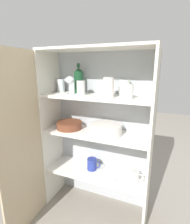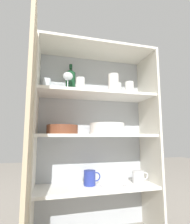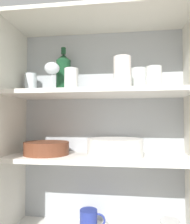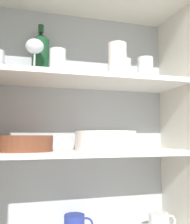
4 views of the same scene
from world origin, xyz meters
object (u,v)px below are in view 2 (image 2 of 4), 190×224
wine_bottle (70,81)px  coffee_mug_primary (90,178)px  mixing_bowl_large (62,129)px  plate_stack_white (107,129)px

wine_bottle → coffee_mug_primary: wine_bottle is taller
mixing_bowl_large → coffee_mug_primary: mixing_bowl_large is taller
wine_bottle → plate_stack_white: bearing=-15.8°
wine_bottle → plate_stack_white: wine_bottle is taller
coffee_mug_primary → plate_stack_white: bearing=-8.8°
mixing_bowl_large → coffee_mug_primary: (0.21, 0.02, -0.35)m
plate_stack_white → coffee_mug_primary: (-0.13, 0.02, -0.35)m
wine_bottle → mixing_bowl_large: bearing=-126.5°
coffee_mug_primary → wine_bottle: bearing=158.6°
mixing_bowl_large → coffee_mug_primary: size_ratio=1.71×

